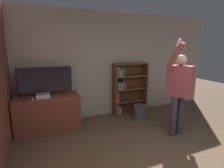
{
  "coord_description": "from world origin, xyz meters",
  "views": [
    {
      "loc": [
        -1.68,
        -1.11,
        1.8
      ],
      "look_at": [
        -0.33,
        2.07,
        1.08
      ],
      "focal_mm": 28.0,
      "sensor_mm": 36.0,
      "label": 1
    }
  ],
  "objects_px": {
    "bookshelf": "(127,88)",
    "person": "(179,87)",
    "waste_bin": "(140,112)",
    "television": "(45,81)",
    "game_console": "(43,96)"
  },
  "relations": [
    {
      "from": "television",
      "to": "game_console",
      "type": "distance_m",
      "value": 0.34
    },
    {
      "from": "bookshelf",
      "to": "person",
      "type": "distance_m",
      "value": 1.59
    },
    {
      "from": "game_console",
      "to": "person",
      "type": "relative_size",
      "value": 0.14
    },
    {
      "from": "game_console",
      "to": "bookshelf",
      "type": "distance_m",
      "value": 2.19
    },
    {
      "from": "television",
      "to": "person",
      "type": "xyz_separation_m",
      "value": [
        2.45,
        -1.34,
        -0.08
      ]
    },
    {
      "from": "bookshelf",
      "to": "waste_bin",
      "type": "distance_m",
      "value": 0.73
    },
    {
      "from": "television",
      "to": "bookshelf",
      "type": "relative_size",
      "value": 0.79
    },
    {
      "from": "person",
      "to": "waste_bin",
      "type": "bearing_deg",
      "value": 164.75
    },
    {
      "from": "game_console",
      "to": "person",
      "type": "height_order",
      "value": "person"
    },
    {
      "from": "television",
      "to": "bookshelf",
      "type": "distance_m",
      "value": 2.13
    },
    {
      "from": "game_console",
      "to": "waste_bin",
      "type": "bearing_deg",
      "value": -3.43
    },
    {
      "from": "television",
      "to": "waste_bin",
      "type": "distance_m",
      "value": 2.41
    },
    {
      "from": "bookshelf",
      "to": "person",
      "type": "height_order",
      "value": "person"
    },
    {
      "from": "bookshelf",
      "to": "person",
      "type": "relative_size",
      "value": 0.71
    },
    {
      "from": "person",
      "to": "television",
      "type": "bearing_deg",
      "value": -147.16
    }
  ]
}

